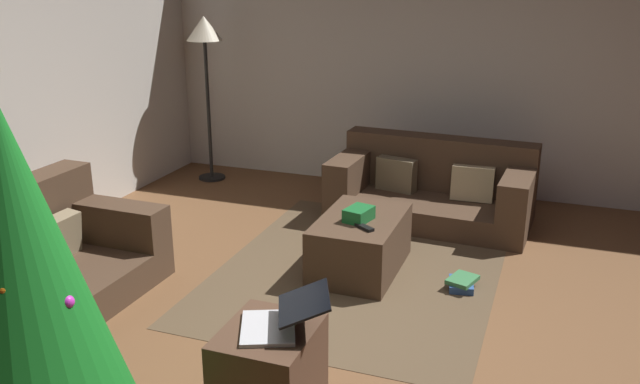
# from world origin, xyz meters

# --- Properties ---
(ground_plane) EXTENTS (6.40, 6.40, 0.00)m
(ground_plane) POSITION_xyz_m (0.00, 0.00, 0.00)
(ground_plane) COLOR brown
(corner_partition) EXTENTS (0.12, 6.40, 2.60)m
(corner_partition) POSITION_xyz_m (3.14, 0.00, 1.30)
(corner_partition) COLOR beige
(corner_partition) RESTS_ON ground_plane
(couch_left) EXTENTS (1.72, 0.95, 0.78)m
(couch_left) POSITION_xyz_m (-0.38, 2.26, 0.29)
(couch_left) COLOR #473323
(couch_left) RESTS_ON ground_plane
(couch_right) EXTENTS (0.93, 1.76, 0.70)m
(couch_right) POSITION_xyz_m (2.24, 0.11, 0.28)
(couch_right) COLOR #473323
(couch_right) RESTS_ON ground_plane
(ottoman) EXTENTS (0.89, 0.57, 0.42)m
(ottoman) POSITION_xyz_m (0.98, 0.40, 0.21)
(ottoman) COLOR #473323
(ottoman) RESTS_ON ground_plane
(gift_box) EXTENTS (0.25, 0.20, 0.10)m
(gift_box) POSITION_xyz_m (0.91, 0.40, 0.46)
(gift_box) COLOR #19662D
(gift_box) RESTS_ON ottoman
(tv_remote) EXTENTS (0.13, 0.16, 0.02)m
(tv_remote) POSITION_xyz_m (0.77, 0.31, 0.43)
(tv_remote) COLOR black
(tv_remote) RESTS_ON ottoman
(christmas_tree) EXTENTS (0.89, 0.89, 1.86)m
(christmas_tree) POSITION_xyz_m (-1.58, 1.07, 1.01)
(christmas_tree) COLOR brown
(christmas_tree) RESTS_ON ground_plane
(side_table) EXTENTS (0.52, 0.44, 0.48)m
(side_table) POSITION_xyz_m (-0.82, 0.33, 0.24)
(side_table) COLOR #4C3323
(side_table) RESTS_ON ground_plane
(laptop) EXTENTS (0.47, 0.52, 0.19)m
(laptop) POSITION_xyz_m (-0.80, 0.27, 0.54)
(laptop) COLOR silver
(laptop) RESTS_ON side_table
(book_stack) EXTENTS (0.26, 0.22, 0.08)m
(book_stack) POSITION_xyz_m (0.92, -0.36, 0.04)
(book_stack) COLOR #2D5193
(book_stack) RESTS_ON ground_plane
(corner_lamp) EXTENTS (0.36, 0.36, 1.69)m
(corner_lamp) POSITION_xyz_m (2.62, 2.55, 1.44)
(corner_lamp) COLOR black
(corner_lamp) RESTS_ON ground_plane
(area_rug) EXTENTS (2.60, 2.00, 0.01)m
(area_rug) POSITION_xyz_m (0.98, 0.40, 0.00)
(area_rug) COLOR brown
(area_rug) RESTS_ON ground_plane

